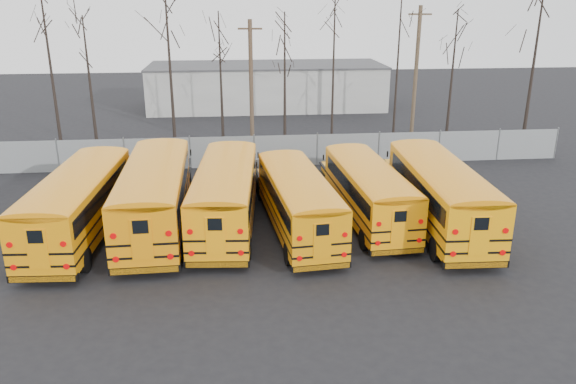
{
  "coord_description": "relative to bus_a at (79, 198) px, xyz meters",
  "views": [
    {
      "loc": [
        -1.2,
        -22.24,
        10.27
      ],
      "look_at": [
        1.19,
        2.37,
        1.6
      ],
      "focal_mm": 35.0,
      "sensor_mm": 36.0,
      "label": 1
    }
  ],
  "objects": [
    {
      "name": "ground",
      "position": [
        8.12,
        -1.79,
        -1.81
      ],
      "size": [
        120.0,
        120.0,
        0.0
      ],
      "primitive_type": "plane",
      "color": "black",
      "rests_on": "ground"
    },
    {
      "name": "bus_a",
      "position": [
        0.0,
        0.0,
        0.0
      ],
      "size": [
        3.17,
        11.19,
        3.1
      ],
      "rotation": [
        0.0,
        0.0,
        -0.06
      ],
      "color": "black",
      "rests_on": "ground"
    },
    {
      "name": "tree_3",
      "position": [
        2.89,
        13.46,
        4.22
      ],
      "size": [
        0.26,
        0.26,
        12.06
      ],
      "primitive_type": "cone",
      "color": "black",
      "rests_on": "ground"
    },
    {
      "name": "tree_4",
      "position": [
        6.08,
        15.67,
        2.84
      ],
      "size": [
        0.26,
        0.26,
        9.32
      ],
      "primitive_type": "cone",
      "color": "black",
      "rests_on": "ground"
    },
    {
      "name": "utility_pole_left",
      "position": [
        8.11,
        13.37,
        2.74
      ],
      "size": [
        1.58,
        0.29,
        8.86
      ],
      "rotation": [
        0.0,
        0.0,
        -0.11
      ],
      "color": "#4A392A",
      "rests_on": "ground"
    },
    {
      "name": "tree_1",
      "position": [
        -4.98,
        14.75,
        3.98
      ],
      "size": [
        0.26,
        0.26,
        11.58
      ],
      "primitive_type": "cone",
      "color": "black",
      "rests_on": "ground"
    },
    {
      "name": "fence",
      "position": [
        8.12,
        10.21,
        -0.81
      ],
      "size": [
        40.0,
        0.04,
        2.0
      ],
      "primitive_type": "cube",
      "color": "gray",
      "rests_on": "ground"
    },
    {
      "name": "tree_7",
      "position": [
        18.19,
        14.22,
        4.27
      ],
      "size": [
        0.26,
        0.26,
        12.17
      ],
      "primitive_type": "cone",
      "color": "black",
      "rests_on": "ground"
    },
    {
      "name": "bus_e",
      "position": [
        13.12,
        0.68,
        -0.15
      ],
      "size": [
        2.93,
        10.3,
        2.85
      ],
      "rotation": [
        0.0,
        0.0,
        0.06
      ],
      "color": "black",
      "rests_on": "ground"
    },
    {
      "name": "tree_5",
      "position": [
        10.34,
        13.3,
        2.84
      ],
      "size": [
        0.26,
        0.26,
        9.32
      ],
      "primitive_type": "cone",
      "color": "black",
      "rests_on": "ground"
    },
    {
      "name": "bus_d",
      "position": [
        9.65,
        -0.37,
        -0.14
      ],
      "size": [
        3.32,
        10.4,
        2.86
      ],
      "rotation": [
        0.0,
        0.0,
        0.1
      ],
      "color": "black",
      "rests_on": "ground"
    },
    {
      "name": "bus_c",
      "position": [
        6.43,
        0.54,
        -0.0
      ],
      "size": [
        3.34,
        11.19,
        3.09
      ],
      "rotation": [
        0.0,
        0.0,
        -0.07
      ],
      "color": "black",
      "rests_on": "ground"
    },
    {
      "name": "bus_b",
      "position": [
        3.23,
        0.55,
        0.09
      ],
      "size": [
        2.97,
        11.71,
        3.26
      ],
      "rotation": [
        0.0,
        0.0,
        0.03
      ],
      "color": "black",
      "rests_on": "ground"
    },
    {
      "name": "tree_8",
      "position": [
        22.39,
        14.87,
        2.9
      ],
      "size": [
        0.26,
        0.26,
        9.43
      ],
      "primitive_type": "cone",
      "color": "black",
      "rests_on": "ground"
    },
    {
      "name": "tree_2",
      "position": [
        -2.69,
        15.17,
        2.72
      ],
      "size": [
        0.26,
        0.26,
        9.08
      ],
      "primitive_type": "cone",
      "color": "black",
      "rests_on": "ground"
    },
    {
      "name": "bus_f",
      "position": [
        16.22,
        -0.37,
        0.03
      ],
      "size": [
        3.01,
        11.37,
        3.16
      ],
      "rotation": [
        0.0,
        0.0,
        -0.04
      ],
      "color": "black",
      "rests_on": "ground"
    },
    {
      "name": "distant_building",
      "position": [
        10.12,
        30.21,
        0.19
      ],
      "size": [
        22.0,
        8.0,
        4.0
      ],
      "primitive_type": "cube",
      "color": "#B6B5B0",
      "rests_on": "ground"
    },
    {
      "name": "tree_6",
      "position": [
        13.54,
        13.1,
        4.24
      ],
      "size": [
        0.26,
        0.26,
        12.12
      ],
      "primitive_type": "cone",
      "color": "black",
      "rests_on": "ground"
    },
    {
      "name": "tree_9",
      "position": [
        27.31,
        13.01,
        3.83
      ],
      "size": [
        0.26,
        0.26,
        11.29
      ],
      "primitive_type": "cone",
      "color": "black",
      "rests_on": "ground"
    },
    {
      "name": "utility_pole_right",
      "position": [
        20.87,
        18.31,
        3.12
      ],
      "size": [
        1.71,
        0.42,
        9.61
      ],
      "rotation": [
        0.0,
        0.0,
        -0.17
      ],
      "color": "brown",
      "rests_on": "ground"
    }
  ]
}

